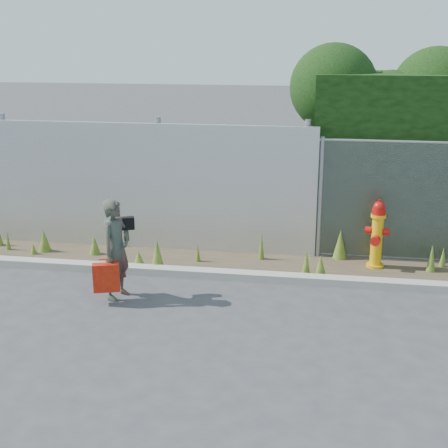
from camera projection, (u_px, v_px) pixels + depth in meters
name	position (u px, v px, depth m)	size (l,w,h in m)	color
ground	(230.00, 332.00, 7.90)	(80.00, 80.00, 0.00)	#3A393C
curb	(247.00, 276.00, 9.58)	(16.00, 0.22, 0.12)	#A09890
weed_strip	(230.00, 257.00, 10.22)	(16.00, 1.27, 0.52)	#453627
corrugated_fence	(72.00, 184.00, 10.90)	(8.50, 0.21, 2.30)	silver
fire_hydrant	(377.00, 235.00, 9.92)	(0.38, 0.34, 1.14)	#E8A60C
woman	(116.00, 249.00, 8.75)	(0.53, 0.35, 1.45)	#0F634B
red_tote_bag	(106.00, 277.00, 8.64)	(0.37, 0.13, 0.48)	#A73009
black_shoulder_bag	(126.00, 223.00, 8.86)	(0.24, 0.10, 0.18)	black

